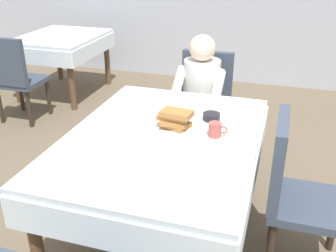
% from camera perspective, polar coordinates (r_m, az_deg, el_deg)
% --- Properties ---
extents(ground_plane, '(14.00, 14.00, 0.00)m').
position_cam_1_polar(ground_plane, '(2.73, -0.71, -15.34)').
color(ground_plane, brown).
extents(dining_table_main, '(1.12, 1.52, 0.74)m').
position_cam_1_polar(dining_table_main, '(2.36, -0.79, -3.25)').
color(dining_table_main, silver).
rests_on(dining_table_main, ground).
extents(chair_diner, '(0.44, 0.45, 0.93)m').
position_cam_1_polar(chair_diner, '(3.44, 5.21, 3.85)').
color(chair_diner, '#384251').
rests_on(chair_diner, ground).
extents(diner_person, '(0.40, 0.43, 1.12)m').
position_cam_1_polar(diner_person, '(3.25, 4.71, 5.18)').
color(diner_person, silver).
rests_on(diner_person, ground).
extents(chair_right_side, '(0.45, 0.44, 0.93)m').
position_cam_1_polar(chair_right_side, '(2.34, 17.70, -8.35)').
color(chair_right_side, '#384251').
rests_on(chair_right_side, ground).
extents(plate_breakfast, '(0.28, 0.28, 0.02)m').
position_cam_1_polar(plate_breakfast, '(2.38, 1.03, -0.38)').
color(plate_breakfast, white).
rests_on(plate_breakfast, dining_table_main).
extents(breakfast_stack, '(0.22, 0.18, 0.12)m').
position_cam_1_polar(breakfast_stack, '(2.35, 1.03, 1.09)').
color(breakfast_stack, '#A36B33').
rests_on(breakfast_stack, plate_breakfast).
extents(cup_coffee, '(0.11, 0.08, 0.08)m').
position_cam_1_polar(cup_coffee, '(2.31, 6.86, -0.53)').
color(cup_coffee, '#B24C42').
rests_on(cup_coffee, dining_table_main).
extents(bowl_butter, '(0.11, 0.11, 0.04)m').
position_cam_1_polar(bowl_butter, '(2.53, 6.30, 1.36)').
color(bowl_butter, black).
rests_on(bowl_butter, dining_table_main).
extents(fork_left_of_plate, '(0.03, 0.18, 0.00)m').
position_cam_1_polar(fork_left_of_plate, '(2.42, -3.42, -0.12)').
color(fork_left_of_plate, silver).
rests_on(fork_left_of_plate, dining_table_main).
extents(knife_right_of_plate, '(0.02, 0.20, 0.00)m').
position_cam_1_polar(knife_right_of_plate, '(2.33, 5.39, -1.30)').
color(knife_right_of_plate, silver).
rests_on(knife_right_of_plate, dining_table_main).
extents(spoon_near_edge, '(0.15, 0.04, 0.00)m').
position_cam_1_polar(spoon_near_edge, '(2.09, -2.22, -4.41)').
color(spoon_near_edge, silver).
rests_on(spoon_near_edge, dining_table_main).
extents(napkin_folded, '(0.18, 0.13, 0.01)m').
position_cam_1_polar(napkin_folded, '(2.32, -8.32, -1.51)').
color(napkin_folded, white).
rests_on(napkin_folded, dining_table_main).
extents(background_table_far, '(0.92, 1.12, 0.74)m').
position_cam_1_polar(background_table_far, '(5.11, -15.12, 11.27)').
color(background_table_far, silver).
rests_on(background_table_far, ground).
extents(background_chair_empty, '(0.44, 0.45, 0.93)m').
position_cam_1_polar(background_chair_empty, '(4.39, -21.37, 6.92)').
color(background_chair_empty, '#384251').
rests_on(background_chair_empty, ground).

